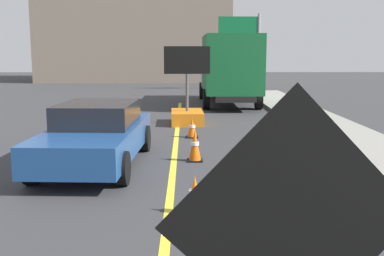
{
  "coord_description": "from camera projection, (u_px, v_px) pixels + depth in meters",
  "views": [
    {
      "loc": [
        0.28,
        0.71,
        2.5
      ],
      "look_at": [
        0.36,
        7.09,
        1.47
      ],
      "focal_mm": 44.08,
      "sensor_mm": 36.0,
      "label": 1
    }
  ],
  "objects": [
    {
      "name": "roadwork_sign",
      "position": [
        292.0,
        227.0,
        2.81
      ],
      "size": [
        1.62,
        0.26,
        2.33
      ],
      "color": "#593819",
      "rests_on": "ground"
    },
    {
      "name": "arrow_board_trailer",
      "position": [
        187.0,
        110.0,
        16.59
      ],
      "size": [
        1.6,
        1.83,
        2.7
      ],
      "color": "orange",
      "rests_on": "ground"
    },
    {
      "name": "box_truck",
      "position": [
        229.0,
        67.0,
        22.43
      ],
      "size": [
        2.61,
        7.32,
        3.26
      ],
      "color": "black",
      "rests_on": "ground"
    },
    {
      "name": "pickup_car",
      "position": [
        97.0,
        134.0,
        10.47
      ],
      "size": [
        2.15,
        4.85,
        1.38
      ],
      "color": "navy",
      "rests_on": "ground"
    },
    {
      "name": "highway_guide_sign",
      "position": [
        247.0,
        38.0,
        31.09
      ],
      "size": [
        2.79,
        0.26,
        5.0
      ],
      "color": "gray",
      "rests_on": "ground"
    },
    {
      "name": "far_building_block",
      "position": [
        138.0,
        30.0,
        41.98
      ],
      "size": [
        16.04,
        9.71,
        8.85
      ],
      "primitive_type": "cube",
      "color": "gray",
      "rests_on": "ground"
    },
    {
      "name": "traffic_cone_mid_lane",
      "position": [
        195.0,
        195.0,
        7.34
      ],
      "size": [
        0.36,
        0.36,
        0.6
      ],
      "color": "black",
      "rests_on": "ground"
    },
    {
      "name": "traffic_cone_far_lane",
      "position": [
        195.0,
        146.0,
        10.88
      ],
      "size": [
        0.36,
        0.36,
        0.73
      ],
      "color": "black",
      "rests_on": "ground"
    },
    {
      "name": "traffic_cone_curbside",
      "position": [
        192.0,
        128.0,
        13.9
      ],
      "size": [
        0.36,
        0.36,
        0.58
      ],
      "color": "black",
      "rests_on": "ground"
    }
  ]
}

